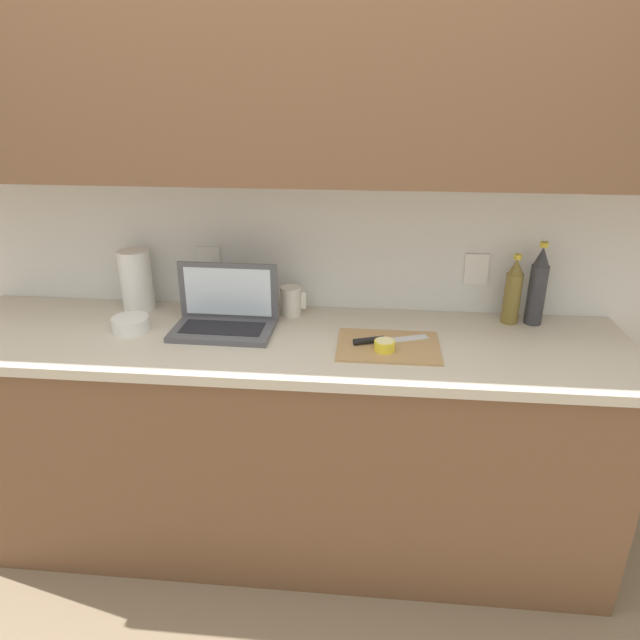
# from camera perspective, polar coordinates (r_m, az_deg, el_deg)

# --- Properties ---
(ground_plane) EXTENTS (12.00, 12.00, 0.00)m
(ground_plane) POSITION_cam_1_polar(r_m,az_deg,el_deg) (2.54, -3.55, -20.42)
(ground_plane) COLOR #847056
(ground_plane) RESTS_ON ground
(wall_back) EXTENTS (5.20, 0.38, 2.60)m
(wall_back) POSITION_cam_1_polar(r_m,az_deg,el_deg) (2.09, -3.58, 17.86)
(wall_back) COLOR white
(wall_back) RESTS_ON ground_plane
(counter_unit) EXTENTS (2.49, 0.62, 0.89)m
(counter_unit) POSITION_cam_1_polar(r_m,az_deg,el_deg) (2.26, -4.36, -11.86)
(counter_unit) COLOR brown
(counter_unit) RESTS_ON ground_plane
(laptop) EXTENTS (0.37, 0.22, 0.23)m
(laptop) POSITION_cam_1_polar(r_m,az_deg,el_deg) (2.11, -9.49, 0.56)
(laptop) COLOR #515156
(laptop) RESTS_ON counter_unit
(cutting_board) EXTENTS (0.35, 0.26, 0.01)m
(cutting_board) POSITION_cam_1_polar(r_m,az_deg,el_deg) (1.97, 6.84, -2.61)
(cutting_board) COLOR tan
(cutting_board) RESTS_ON counter_unit
(knife) EXTENTS (0.27, 0.12, 0.02)m
(knife) POSITION_cam_1_polar(r_m,az_deg,el_deg) (1.98, 5.83, -2.00)
(knife) COLOR silver
(knife) RESTS_ON cutting_board
(lemon_half_cut) EXTENTS (0.07, 0.07, 0.04)m
(lemon_half_cut) POSITION_cam_1_polar(r_m,az_deg,el_deg) (1.92, 6.47, -2.53)
(lemon_half_cut) COLOR yellow
(lemon_half_cut) RESTS_ON cutting_board
(bottle_green_soda) EXTENTS (0.06, 0.06, 0.27)m
(bottle_green_soda) POSITION_cam_1_polar(r_m,az_deg,el_deg) (2.23, 18.73, 2.68)
(bottle_green_soda) COLOR olive
(bottle_green_soda) RESTS_ON counter_unit
(bottle_oil_tall) EXTENTS (0.06, 0.06, 0.31)m
(bottle_oil_tall) POSITION_cam_1_polar(r_m,az_deg,el_deg) (2.24, 20.93, 3.12)
(bottle_oil_tall) COLOR #333338
(bottle_oil_tall) RESTS_ON counter_unit
(measuring_cup) EXTENTS (0.10, 0.08, 0.11)m
(measuring_cup) POSITION_cam_1_polar(r_m,az_deg,el_deg) (2.20, -2.91, 1.89)
(measuring_cup) COLOR silver
(measuring_cup) RESTS_ON counter_unit
(bowl_white) EXTENTS (0.13, 0.13, 0.05)m
(bowl_white) POSITION_cam_1_polar(r_m,az_deg,el_deg) (2.19, -18.40, -0.36)
(bowl_white) COLOR white
(bowl_white) RESTS_ON counter_unit
(paper_towel_roll) EXTENTS (0.12, 0.12, 0.24)m
(paper_towel_roll) POSITION_cam_1_polar(r_m,az_deg,el_deg) (2.36, -17.88, 3.83)
(paper_towel_roll) COLOR white
(paper_towel_roll) RESTS_ON counter_unit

